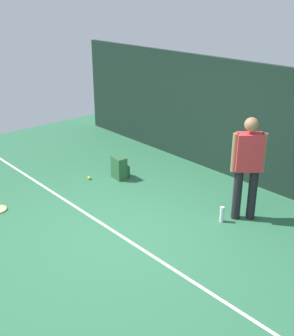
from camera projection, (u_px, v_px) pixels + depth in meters
ground_plane at (127, 235)px, 6.47m from camera, size 12.00×12.00×0.00m
back_fence at (252, 125)px, 7.87m from camera, size 10.00×0.10×2.27m
court_line at (123, 237)px, 6.42m from camera, size 9.00×0.05×0.00m
tennis_player at (248, 163)px, 6.60m from camera, size 0.43×0.44×1.70m
backpack at (120, 168)px, 8.37m from camera, size 0.32×0.30×0.44m
tennis_ball_by_fence at (89, 178)px, 8.36m from camera, size 0.07×0.07×0.07m
water_bottle at (222, 214)px, 6.81m from camera, size 0.07×0.07×0.26m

